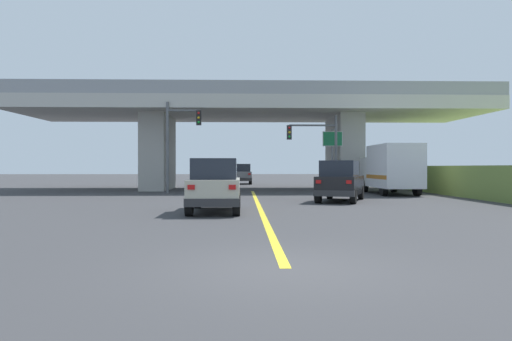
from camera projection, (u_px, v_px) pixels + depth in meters
ground at (252, 189)px, 36.70m from camera, size 160.00×160.00×0.00m
overpass_bridge at (252, 121)px, 36.67m from camera, size 34.32×10.25×7.44m
lane_divider_stripe at (259, 206)px, 20.94m from camera, size 0.20×25.80×0.01m
suv_lead at (215, 185)px, 18.16m from camera, size 1.90×4.34×2.02m
suv_crossing at (340, 181)px, 23.84m from camera, size 3.27×4.81×2.02m
box_truck at (391, 169)px, 30.13m from camera, size 2.33×6.47×3.08m
sedan_oncoming at (242, 174)px, 48.39m from camera, size 1.96×4.48×2.02m
traffic_signal_nearside at (318, 143)px, 32.27m from camera, size 3.41×0.36×5.18m
traffic_signal_farside at (178, 135)px, 31.29m from camera, size 2.29×0.36×5.96m
highway_sign at (332, 146)px, 33.81m from camera, size 1.41×0.17×4.38m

